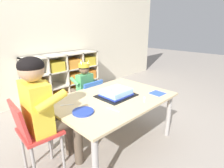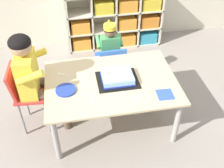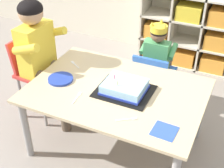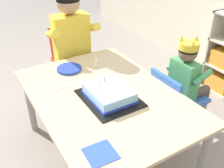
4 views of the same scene
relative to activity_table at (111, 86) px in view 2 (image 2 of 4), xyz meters
The scene contains 13 objects.
ground 0.48m from the activity_table, ahead, with size 16.00×16.00×0.00m, color gray.
storage_cubby_shelf 1.58m from the activity_table, 76.83° to the left, with size 1.33×0.34×0.81m.
activity_table is the anchor object (origin of this frame).
classroom_chair_blue 0.57m from the activity_table, 79.92° to the left, with size 0.33×0.36×0.60m.
child_with_crown 0.66m from the activity_table, 81.63° to the left, with size 0.30×0.31×0.85m.
classroom_chair_adult_side 0.82m from the activity_table, behind, with size 0.34×0.35×0.72m.
adult_helper_seated 0.72m from the activity_table, behind, with size 0.44×0.42×1.06m.
birthday_cake_on_tray 0.11m from the activity_table, ahead, with size 0.39×0.32×0.11m.
paper_plate_stack 0.44m from the activity_table, behind, with size 0.19×0.19×0.02m, color #233DA3.
paper_napkin_square 0.52m from the activity_table, 31.82° to the right, with size 0.15×0.15×0.00m, color #3356B7.
fork_at_table_front_edge 0.34m from the activity_table, 53.21° to the right, with size 0.12×0.09×0.00m.
fork_near_cake_tray 0.49m from the activity_table, 158.41° to the left, with size 0.12×0.08×0.00m.
fork_near_child_seat 0.29m from the activity_table, 135.65° to the right, with size 0.03×0.14×0.00m.
Camera 2 is at (-0.34, -1.95, 2.18)m, focal length 43.50 mm.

